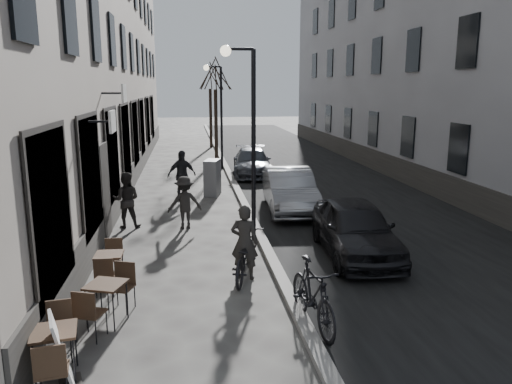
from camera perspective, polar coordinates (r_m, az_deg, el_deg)
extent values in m
plane|color=#3B3936|center=(8.16, 5.61, -18.20)|extent=(120.00, 120.00, 0.00)
cube|color=black|center=(23.86, 5.73, 2.11)|extent=(7.30, 60.00, 0.00)
cube|color=gray|center=(23.28, -3.05, 2.05)|extent=(0.25, 60.00, 0.12)
cube|color=gray|center=(26.19, 18.75, 20.02)|extent=(4.00, 35.00, 16.00)
cylinder|color=black|center=(13.05, -0.28, 5.01)|extent=(0.12, 0.12, 5.00)
cylinder|color=black|center=(12.94, -1.89, 16.03)|extent=(0.70, 0.08, 0.08)
sphere|color=#FFF2CC|center=(12.91, -3.50, 15.80)|extent=(0.28, 0.28, 0.28)
cylinder|color=black|center=(24.95, -3.97, 8.35)|extent=(0.12, 0.12, 5.00)
cylinder|color=black|center=(24.89, -4.88, 14.09)|extent=(0.70, 0.08, 0.08)
sphere|color=#FFF2CC|center=(24.88, -5.71, 13.96)|extent=(0.28, 0.28, 0.28)
cylinder|color=black|center=(27.97, -4.59, 7.61)|extent=(0.20, 0.20, 3.90)
cylinder|color=black|center=(33.95, -5.19, 8.38)|extent=(0.20, 0.20, 3.90)
cube|color=#322116|center=(7.80, -22.12, -14.55)|extent=(0.70, 0.70, 0.04)
cylinder|color=black|center=(7.77, -24.00, -17.91)|extent=(0.02, 0.02, 0.71)
cylinder|color=black|center=(7.72, -20.06, -17.79)|extent=(0.02, 0.02, 0.71)
cylinder|color=black|center=(8.22, -23.60, -16.17)|extent=(0.02, 0.02, 0.71)
cylinder|color=black|center=(8.17, -19.91, -16.04)|extent=(0.02, 0.02, 0.71)
cube|color=#322116|center=(9.17, -16.80, -10.09)|extent=(0.78, 0.78, 0.04)
cylinder|color=black|center=(9.23, -18.85, -12.59)|extent=(0.02, 0.02, 0.71)
cylinder|color=black|center=(9.00, -15.97, -13.07)|extent=(0.02, 0.02, 0.71)
cylinder|color=black|center=(9.63, -17.29, -11.43)|extent=(0.02, 0.02, 0.71)
cylinder|color=black|center=(9.41, -14.51, -11.84)|extent=(0.02, 0.02, 0.71)
cube|color=#322116|center=(10.86, -16.47, -6.87)|extent=(0.57, 0.57, 0.04)
cylinder|color=black|center=(10.80, -17.81, -9.01)|extent=(0.02, 0.02, 0.65)
cylinder|color=black|center=(10.72, -15.30, -9.01)|extent=(0.02, 0.02, 0.65)
cylinder|color=black|center=(11.24, -17.37, -8.15)|extent=(0.02, 0.02, 0.65)
cylinder|color=black|center=(11.16, -14.97, -8.14)|extent=(0.02, 0.02, 0.65)
cube|color=silver|center=(7.59, -21.29, -16.66)|extent=(0.43, 0.68, 1.05)
cube|color=slate|center=(19.05, -5.01, 1.66)|extent=(0.72, 1.00, 1.35)
imported|color=black|center=(10.84, -1.32, -7.36)|extent=(1.19, 2.02, 1.00)
imported|color=#282522|center=(10.74, -1.33, -5.75)|extent=(0.69, 0.55, 1.64)
imported|color=#262321|center=(15.09, -14.60, -0.88)|extent=(0.84, 0.68, 1.65)
imported|color=black|center=(14.68, -8.15, -1.19)|extent=(1.07, 0.71, 1.54)
imported|color=black|center=(18.35, -8.49, 1.91)|extent=(1.15, 0.77, 1.82)
imported|color=black|center=(12.45, 11.28, -4.09)|extent=(1.87, 4.14, 1.38)
imported|color=gray|center=(16.62, 3.87, 0.22)|extent=(1.75, 4.33, 1.40)
imported|color=#3A3E45|center=(23.24, -0.47, 3.42)|extent=(2.09, 4.35, 1.22)
imported|color=black|center=(8.78, 6.52, -11.61)|extent=(0.80, 2.01, 1.18)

